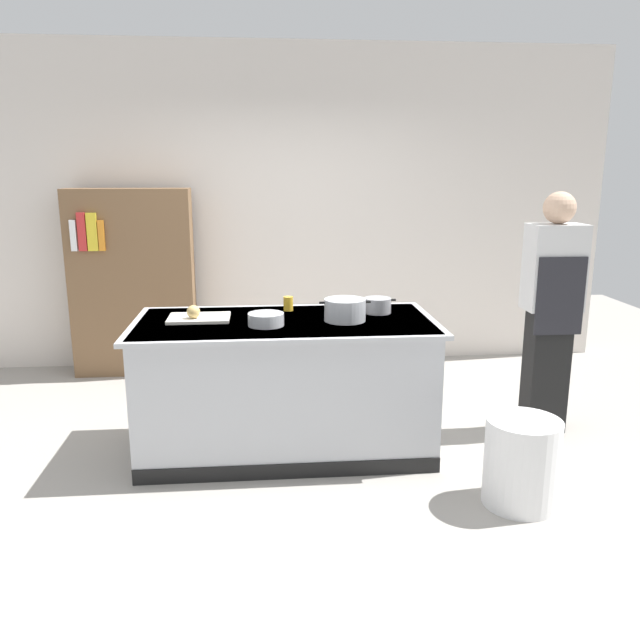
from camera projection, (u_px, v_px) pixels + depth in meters
name	position (u px, v px, depth m)	size (l,w,h in m)	color
ground_plane	(286.00, 447.00, 4.36)	(10.00, 10.00, 0.00)	#9E9991
back_wall	(276.00, 208.00, 6.05)	(6.40, 0.12, 3.00)	silver
counter_island	(286.00, 383.00, 4.25)	(1.98, 0.98, 0.90)	#B7BABF
cutting_board	(199.00, 318.00, 4.18)	(0.40, 0.28, 0.02)	silver
onion	(193.00, 312.00, 4.12)	(0.09, 0.09, 0.09)	tan
stock_pot	(345.00, 310.00, 4.13)	(0.34, 0.27, 0.14)	#B7BABF
sauce_pan	(378.00, 305.00, 4.36)	(0.25, 0.18, 0.10)	#99999E
mixing_bowl	(266.00, 319.00, 4.01)	(0.23, 0.23, 0.08)	#B7BABF
juice_cup	(288.00, 304.00, 4.43)	(0.07, 0.07, 0.10)	yellow
trash_bin	(522.00, 462.00, 3.58)	(0.42, 0.42, 0.51)	white
person_chef	(551.00, 308.00, 4.47)	(0.38, 0.25, 1.72)	black
bookshelf	(133.00, 283.00, 5.79)	(1.10, 0.31, 1.70)	brown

